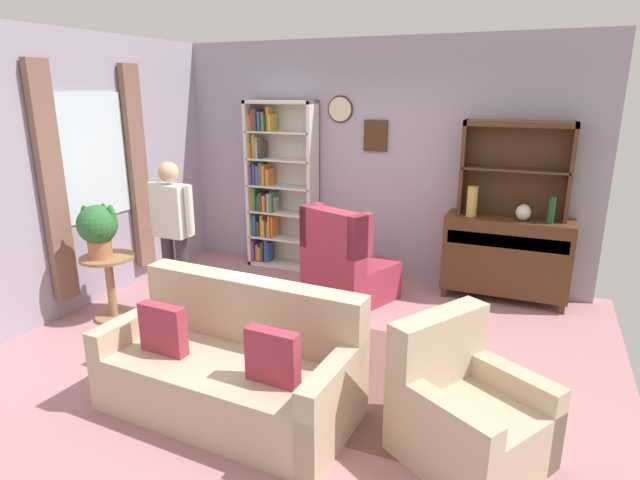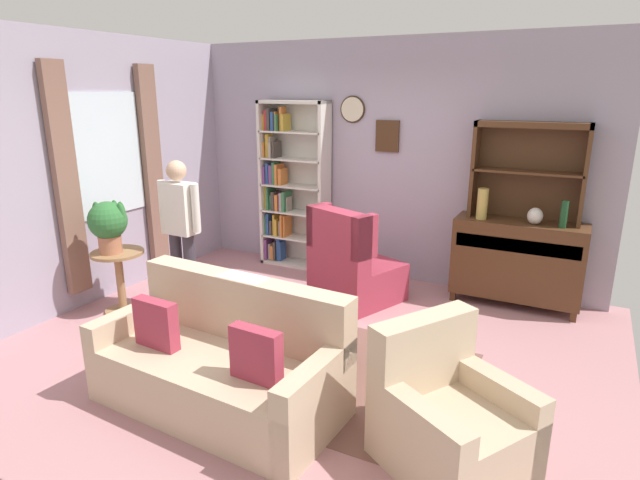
{
  "view_description": "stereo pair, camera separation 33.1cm",
  "coord_description": "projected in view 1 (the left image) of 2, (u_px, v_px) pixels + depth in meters",
  "views": [
    {
      "loc": [
        1.83,
        -3.87,
        2.23
      ],
      "look_at": [
        0.1,
        0.2,
        0.95
      ],
      "focal_mm": 29.32,
      "sensor_mm": 36.0,
      "label": 1
    },
    {
      "loc": [
        2.13,
        -3.72,
        2.23
      ],
      "look_at": [
        0.1,
        0.2,
        0.95
      ],
      "focal_mm": 29.32,
      "sensor_mm": 36.0,
      "label": 2
    }
  ],
  "objects": [
    {
      "name": "ground_plane",
      "position": [
        301.0,
        346.0,
        4.73
      ],
      "size": [
        5.4,
        4.6,
        0.02
      ],
      "primitive_type": "cube",
      "color": "#B27A7F"
    },
    {
      "name": "wall_back",
      "position": [
        375.0,
        161.0,
        6.22
      ],
      "size": [
        5.0,
        0.09,
        2.8
      ],
      "color": "#A399AD",
      "rests_on": "ground_plane"
    },
    {
      "name": "wall_left",
      "position": [
        77.0,
        174.0,
        5.31
      ],
      "size": [
        0.16,
        4.2,
        2.8
      ],
      "color": "#A399AD",
      "rests_on": "ground_plane"
    },
    {
      "name": "area_rug",
      "position": [
        308.0,
        365.0,
        4.38
      ],
      "size": [
        2.64,
        1.72,
        0.01
      ],
      "primitive_type": "cube",
      "color": "brown",
      "rests_on": "ground_plane"
    },
    {
      "name": "bookshelf",
      "position": [
        276.0,
        187.0,
        6.62
      ],
      "size": [
        0.9,
        0.3,
        2.1
      ],
      "color": "silver",
      "rests_on": "ground_plane"
    },
    {
      "name": "sideboard",
      "position": [
        506.0,
        255.0,
        5.63
      ],
      "size": [
        1.3,
        0.45,
        0.92
      ],
      "color": "#4C2D19",
      "rests_on": "ground_plane"
    },
    {
      "name": "sideboard_hutch",
      "position": [
        517.0,
        156.0,
        5.44
      ],
      "size": [
        1.1,
        0.26,
        1.0
      ],
      "color": "#4C2D19",
      "rests_on": "sideboard"
    },
    {
      "name": "vase_tall",
      "position": [
        472.0,
        201.0,
        5.55
      ],
      "size": [
        0.11,
        0.11,
        0.32
      ],
      "primitive_type": "cylinder",
      "color": "tan",
      "rests_on": "sideboard"
    },
    {
      "name": "vase_round",
      "position": [
        523.0,
        212.0,
        5.39
      ],
      "size": [
        0.15,
        0.15,
        0.17
      ],
      "primitive_type": "ellipsoid",
      "color": "beige",
      "rests_on": "sideboard"
    },
    {
      "name": "bottle_wine",
      "position": [
        551.0,
        210.0,
        5.26
      ],
      "size": [
        0.07,
        0.07,
        0.27
      ],
      "primitive_type": "cylinder",
      "color": "#194223",
      "rests_on": "sideboard"
    },
    {
      "name": "couch_floral",
      "position": [
        232.0,
        368.0,
        3.72
      ],
      "size": [
        1.84,
        0.95,
        0.9
      ],
      "color": "#C6AD8E",
      "rests_on": "ground_plane"
    },
    {
      "name": "armchair_floral",
      "position": [
        466.0,
        415.0,
        3.23
      ],
      "size": [
        1.06,
        1.05,
        0.88
      ],
      "color": "#C6AD8E",
      "rests_on": "ground_plane"
    },
    {
      "name": "wingback_chair",
      "position": [
        346.0,
        267.0,
        5.62
      ],
      "size": [
        1.02,
        1.03,
        1.05
      ],
      "color": "#A33347",
      "rests_on": "ground_plane"
    },
    {
      "name": "plant_stand",
      "position": [
        110.0,
        280.0,
        5.17
      ],
      "size": [
        0.52,
        0.52,
        0.66
      ],
      "color": "#997047",
      "rests_on": "ground_plane"
    },
    {
      "name": "potted_plant_large",
      "position": [
        98.0,
        227.0,
        4.99
      ],
      "size": [
        0.38,
        0.38,
        0.52
      ],
      "color": "#AD6B4C",
      "rests_on": "plant_stand"
    },
    {
      "name": "person_reading",
      "position": [
        173.0,
        228.0,
        5.18
      ],
      "size": [
        0.52,
        0.21,
        1.56
      ],
      "color": "#38333D",
      "rests_on": "ground_plane"
    },
    {
      "name": "coffee_table",
      "position": [
        298.0,
        321.0,
        4.38
      ],
      "size": [
        0.8,
        0.5,
        0.42
      ],
      "color": "#4C2D19",
      "rests_on": "ground_plane"
    },
    {
      "name": "book_stack",
      "position": [
        293.0,
        312.0,
        4.33
      ],
      "size": [
        0.2,
        0.16,
        0.07
      ],
      "color": "#CC7233",
      "rests_on": "coffee_table"
    }
  ]
}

